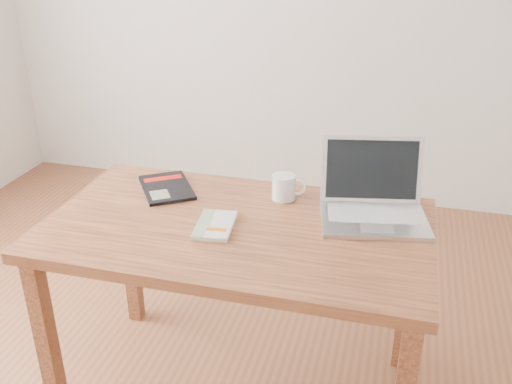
% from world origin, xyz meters
% --- Properties ---
extents(room, '(4.04, 4.04, 2.70)m').
position_xyz_m(room, '(-0.07, 0.00, 1.36)').
color(room, brown).
rests_on(room, ground).
extents(desk, '(1.31, 0.75, 0.75)m').
position_xyz_m(desk, '(0.15, 0.13, 0.66)').
color(desk, brown).
rests_on(desk, ground).
extents(white_guidebook, '(0.14, 0.21, 0.02)m').
position_xyz_m(white_guidebook, '(0.08, 0.08, 0.76)').
color(white_guidebook, beige).
rests_on(white_guidebook, desk).
extents(black_guidebook, '(0.29, 0.32, 0.01)m').
position_xyz_m(black_guidebook, '(-0.20, 0.32, 0.76)').
color(black_guidebook, black).
rests_on(black_guidebook, desk).
extents(laptop, '(0.41, 0.38, 0.25)m').
position_xyz_m(laptop, '(0.59, 0.31, 0.80)').
color(laptop, silver).
rests_on(laptop, desk).
extents(coffee_mug, '(0.13, 0.09, 0.09)m').
position_xyz_m(coffee_mug, '(0.26, 0.36, 0.80)').
color(coffee_mug, white).
rests_on(coffee_mug, desk).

